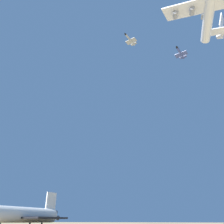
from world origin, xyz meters
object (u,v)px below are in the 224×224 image
object	(u,v)px
carrier_jet	(211,2)
chase_jet_right_wing	(208,14)
chase_jet_trailing	(130,40)
chase_jet_left_wing	(180,53)
space_shuttle	(25,215)

from	to	relation	value
carrier_jet	chase_jet_right_wing	bearing A→B (deg)	-159.20
chase_jet_trailing	carrier_jet	bearing A→B (deg)	87.81
carrier_jet	chase_jet_left_wing	distance (m)	33.93
space_shuttle	chase_jet_trailing	size ratio (longest dim) A/B	2.54
space_shuttle	chase_jet_left_wing	distance (m)	130.70
carrier_jet	chase_jet_left_wing	world-z (taller)	carrier_jet
chase_jet_left_wing	chase_jet_right_wing	distance (m)	29.27
chase_jet_right_wing	carrier_jet	bearing A→B (deg)	2.32
chase_jet_right_wing	chase_jet_trailing	xyz separation A→B (m)	(4.64, -54.34, 1.89)
chase_jet_left_wing	chase_jet_trailing	xyz separation A→B (m)	(10.11, -32.29, 20.34)
carrier_jet	chase_jet_right_wing	world-z (taller)	carrier_jet
chase_jet_left_wing	chase_jet_right_wing	bearing A→B (deg)	79.01
chase_jet_left_wing	chase_jet_trailing	distance (m)	39.48
space_shuttle	carrier_jet	world-z (taller)	carrier_jet
chase_jet_trailing	space_shuttle	bearing A→B (deg)	-31.53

